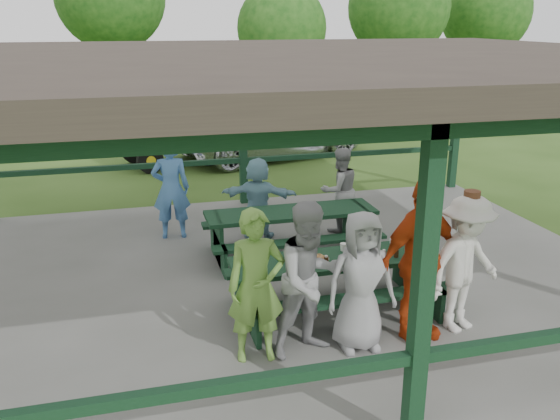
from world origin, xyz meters
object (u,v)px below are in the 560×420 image
object	(u,v)px
contestant_grey_mid	(361,281)
contestant_red	(420,260)
contestant_white_fedora	(465,264)
spectator_grey	(340,190)
picnic_table_far	(291,227)
picnic_table_near	(336,277)
contestant_grey_left	(310,280)
contestant_green	(256,286)
spectator_blue	(171,188)
spectator_lblue	(258,198)
pickup_truck	(273,128)
farm_trailer	(170,143)

from	to	relation	value
contestant_grey_mid	contestant_red	size ratio (longest dim) A/B	0.83
contestant_white_fedora	spectator_grey	bearing A→B (deg)	74.85
contestant_grey_mid	picnic_table_far	bearing A→B (deg)	92.29
picnic_table_near	contestant_grey_left	bearing A→B (deg)	-125.70
contestant_red	contestant_white_fedora	world-z (taller)	contestant_red
contestant_green	spectator_blue	distance (m)	4.19
spectator_lblue	picnic_table_near	bearing A→B (deg)	118.23
contestant_green	spectator_blue	size ratio (longest dim) A/B	1.00
spectator_blue	spectator_grey	size ratio (longest dim) A/B	1.16
spectator_lblue	spectator_grey	distance (m)	1.48
spectator_lblue	picnic_table_far	bearing A→B (deg)	130.41
picnic_table_far	pickup_truck	xyz separation A→B (m)	(1.60, 7.65, 0.20)
picnic_table_near	farm_trailer	size ratio (longest dim) A/B	0.79
spectator_blue	picnic_table_near	bearing A→B (deg)	122.84
farm_trailer	pickup_truck	bearing A→B (deg)	-7.75
spectator_blue	farm_trailer	world-z (taller)	spectator_blue
contestant_grey_mid	spectator_lblue	bearing A→B (deg)	97.17
picnic_table_near	contestant_white_fedora	size ratio (longest dim) A/B	1.53
picnic_table_near	pickup_truck	world-z (taller)	pickup_truck
contestant_grey_left	farm_trailer	size ratio (longest dim) A/B	0.52
contestant_white_fedora	contestant_grey_left	bearing A→B (deg)	162.46
picnic_table_near	spectator_lblue	size ratio (longest dim) A/B	1.90
contestant_white_fedora	farm_trailer	distance (m)	10.42
contestant_white_fedora	farm_trailer	xyz separation A→B (m)	(-2.69, 10.06, -0.37)
picnic_table_far	contestant_red	size ratio (longest dim) A/B	1.37
spectator_lblue	contestant_grey_left	bearing A→B (deg)	107.29
farm_trailer	contestant_red	bearing A→B (deg)	-94.46
picnic_table_near	spectator_grey	xyz separation A→B (m)	(1.11, 2.90, 0.28)
picnic_table_near	contestant_grey_left	xyz separation A→B (m)	(-0.62, -0.86, 0.42)
contestant_green	pickup_truck	world-z (taller)	contestant_green
picnic_table_far	spectator_blue	distance (m)	2.24
picnic_table_far	contestant_grey_left	xyz separation A→B (m)	(-0.58, -2.86, 0.42)
contestant_green	contestant_grey_mid	distance (m)	1.20
contestant_green	contestant_red	distance (m)	1.95
contestant_red	pickup_truck	world-z (taller)	contestant_red
spectator_lblue	contestant_white_fedora	bearing A→B (deg)	135.30
spectator_grey	pickup_truck	distance (m)	6.77
picnic_table_near	contestant_grey_mid	size ratio (longest dim) A/B	1.64
picnic_table_near	contestant_grey_mid	xyz separation A→B (m)	(-0.03, -0.91, 0.35)
spectator_blue	contestant_grey_left	bearing A→B (deg)	110.09
contestant_grey_left	farm_trailer	xyz separation A→B (m)	(-0.74, 10.09, -0.41)
contestant_red	pickup_truck	bearing A→B (deg)	68.81
pickup_truck	farm_trailer	size ratio (longest dim) A/B	1.64
contestant_white_fedora	spectator_lblue	bearing A→B (deg)	95.68
contestant_grey_left	spectator_grey	xyz separation A→B (m)	(1.73, 3.76, -0.14)
farm_trailer	picnic_table_far	bearing A→B (deg)	-95.68
pickup_truck	contestant_red	bearing A→B (deg)	158.70
spectator_grey	farm_trailer	bearing A→B (deg)	-80.42
picnic_table_near	contestant_green	bearing A→B (deg)	-145.80
picnic_table_far	farm_trailer	world-z (taller)	farm_trailer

